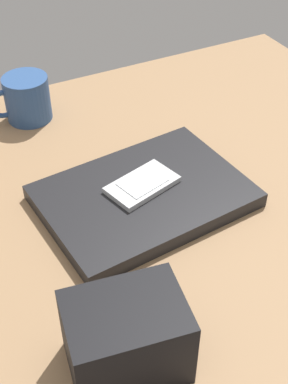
{
  "coord_description": "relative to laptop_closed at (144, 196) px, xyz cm",
  "views": [
    {
      "loc": [
        20.72,
        55.42,
        57.55
      ],
      "look_at": [
        -7.02,
        0.8,
        5.0
      ],
      "focal_mm": 50.19,
      "sensor_mm": 36.0,
      "label": 1
    }
  ],
  "objects": [
    {
      "name": "desk_organizer",
      "position": [
        14.19,
        23.71,
        3.71
      ],
      "size": [
        14.15,
        11.3,
        9.8
      ],
      "primitive_type": "cube",
      "rotation": [
        0.0,
        0.0,
        -0.16
      ],
      "color": "black",
      "rests_on": "desk_surface"
    },
    {
      "name": "desk_surface",
      "position": [
        7.02,
        -0.8,
        -2.69
      ],
      "size": [
        120.0,
        80.0,
        3.0
      ],
      "primitive_type": "cube",
      "color": "#9E7751",
      "rests_on": "ground"
    },
    {
      "name": "laptop_closed",
      "position": [
        0.0,
        0.0,
        0.0
      ],
      "size": [
        32.11,
        24.15,
        2.38
      ],
      "primitive_type": "cube",
      "rotation": [
        0.0,
        0.0,
        0.1
      ],
      "color": "black",
      "rests_on": "desk_surface"
    },
    {
      "name": "cell_phone_on_laptop",
      "position": [
        -0.1,
        -0.35,
        1.67
      ],
      "size": [
        11.87,
        8.73,
        1.02
      ],
      "color": "silver",
      "rests_on": "laptop_closed"
    },
    {
      "name": "coffee_mug",
      "position": [
        8.39,
        -30.66,
        2.95
      ],
      "size": [
        11.32,
        8.2,
        8.28
      ],
      "color": "#2D518C",
      "rests_on": "desk_surface"
    }
  ]
}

